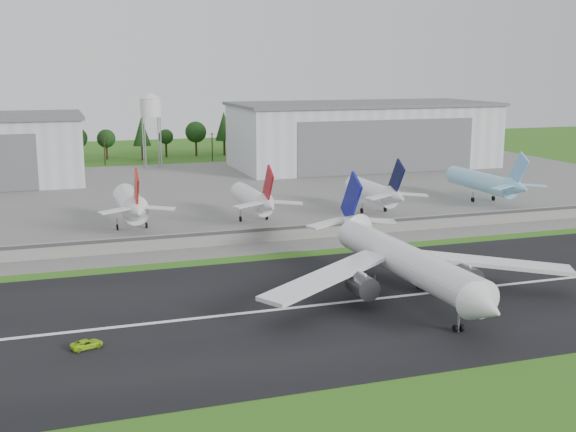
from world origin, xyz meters
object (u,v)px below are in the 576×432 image
object	(u,v)px
parked_jet_red_a	(132,205)
parked_jet_skyblue	(487,182)
parked_jet_red_b	(255,200)
parked_jet_navy	(376,192)
main_airliner	(407,270)
ground_vehicle	(87,344)

from	to	relation	value
parked_jet_red_a	parked_jet_skyblue	bearing A→B (deg)	2.77
parked_jet_red_b	parked_jet_navy	xyz separation A→B (m)	(33.75, 0.02, 0.08)
main_airliner	parked_jet_navy	world-z (taller)	main_airliner
parked_jet_red_a	parked_jet_navy	size ratio (longest dim) A/B	1.00
parked_jet_red_a	parked_jet_red_b	size ratio (longest dim) A/B	1.00
ground_vehicle	parked_jet_red_b	distance (m)	86.75
ground_vehicle	parked_jet_navy	xyz separation A→B (m)	(79.16, 73.75, 5.22)
ground_vehicle	parked_jet_skyblue	world-z (taller)	parked_jet_skyblue
ground_vehicle	parked_jet_red_b	size ratio (longest dim) A/B	0.14
main_airliner	parked_jet_skyblue	size ratio (longest dim) A/B	1.59
ground_vehicle	parked_jet_red_b	xyz separation A→B (m)	(45.41, 73.74, 5.14)
ground_vehicle	parked_jet_red_a	distance (m)	75.48
main_airliner	parked_jet_red_a	xyz separation A→B (m)	(-38.85, 67.03, 1.48)
ground_vehicle	parked_jet_red_b	bearing A→B (deg)	-49.68
main_airliner	parked_jet_navy	xyz separation A→B (m)	(25.66, 66.96, 1.04)
main_airliner	parked_jet_skyblue	world-z (taller)	main_airliner
parked_jet_navy	parked_jet_red_a	bearing A→B (deg)	179.94
main_airliner	parked_jet_red_b	distance (m)	67.43
parked_jet_red_a	ground_vehicle	bearing A→B (deg)	-101.22
parked_jet_red_b	parked_jet_red_a	bearing A→B (deg)	179.84
main_airliner	parked_jet_red_b	bearing A→B (deg)	-84.91
parked_jet_red_a	parked_jet_navy	world-z (taller)	parked_jet_red_a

